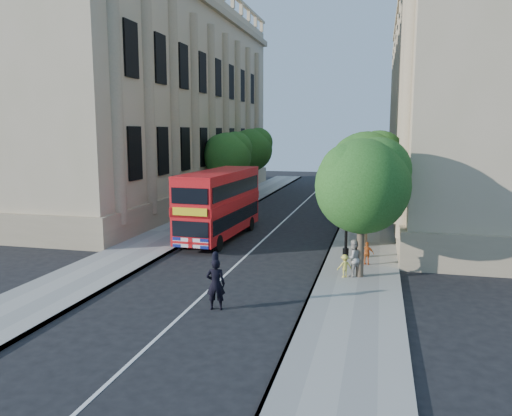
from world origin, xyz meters
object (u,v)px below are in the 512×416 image
Objects in this scene: lamp_post at (347,210)px; double_decker_bus at (220,202)px; woman_pedestrian at (353,258)px; police_constable at (216,284)px; box_van at (236,206)px.

lamp_post is 0.60× the size of double_decker_bus.
woman_pedestrian is (8.07, -6.35, -1.25)m from double_decker_bus.
police_constable is at bearing -70.12° from double_decker_bus.
lamp_post is 3.46m from woman_pedestrian.
double_decker_bus reaches higher than box_van.
lamp_post reaches higher than police_constable.
police_constable is (-4.04, -8.00, -1.58)m from lamp_post.
woman_pedestrian is at bearing -143.72° from police_constable.
lamp_post is 10.82m from box_van.
woman_pedestrian is (8.30, -10.45, -0.41)m from box_van.
lamp_post reaches higher than box_van.
double_decker_bus is at bearing -74.01° from woman_pedestrian.
double_decker_bus is 1.79× the size of box_van.
double_decker_bus reaches higher than woman_pedestrian.
box_van is at bearing -87.55° from police_constable.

